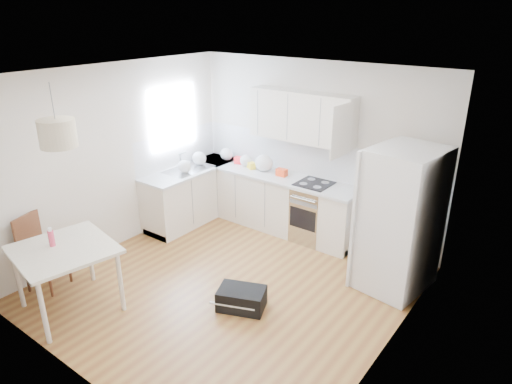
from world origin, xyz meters
TOP-DOWN VIEW (x-y plane):
  - floor at (0.00, 0.00)m, footprint 4.20×4.20m
  - ceiling at (0.00, 0.00)m, footprint 4.20×4.20m
  - wall_back at (0.00, 2.10)m, footprint 4.20×0.00m
  - wall_left at (-2.10, 0.00)m, footprint 0.00×4.20m
  - wall_right at (2.10, 0.00)m, footprint 0.00×4.20m
  - window_glassblock at (-2.09, 1.15)m, footprint 0.02×1.00m
  - cabinets_back at (-0.60, 1.80)m, footprint 3.00×0.60m
  - cabinets_left at (-1.80, 1.20)m, footprint 0.60×1.80m
  - counter_back at (-0.60, 1.80)m, footprint 3.02×0.64m
  - counter_left at (-1.80, 1.20)m, footprint 0.64×1.82m
  - backsplash_back at (-0.60, 2.09)m, footprint 3.00×0.01m
  - backsplash_left at (-2.09, 1.20)m, footprint 0.01×1.80m
  - upper_cabinets at (-0.15, 1.94)m, footprint 1.70×0.32m
  - range_oven at (0.20, 1.80)m, footprint 0.50×0.61m
  - sink at (-1.80, 1.15)m, footprint 0.50×0.80m
  - refrigerator at (1.72, 1.33)m, footprint 1.00×1.04m
  - dining_table at (-1.19, -1.50)m, footprint 1.23×1.23m
  - dining_chair at (-1.85, -1.41)m, footprint 0.53×0.53m
  - drink_bottle at (-1.34, -1.54)m, footprint 0.08×0.08m
  - gym_bag at (0.44, -0.27)m, footprint 0.65×0.55m
  - pendant_lamp at (-1.05, -1.42)m, footprint 0.48×0.48m
  - grocery_bag_a at (-1.62, 1.91)m, footprint 0.23×0.20m
  - grocery_bag_b at (-1.13, 1.84)m, footprint 0.22×0.19m
  - grocery_bag_c at (-0.76, 1.82)m, footprint 0.30×0.26m
  - grocery_bag_d at (-1.82, 1.43)m, footprint 0.25×0.21m
  - grocery_bag_e at (-1.73, 0.99)m, footprint 0.23×0.20m
  - snack_orange at (-0.39, 1.80)m, footprint 0.17×0.11m
  - snack_yellow at (-1.00, 1.80)m, footprint 0.18×0.16m
  - snack_red at (-1.31, 1.89)m, footprint 0.19×0.14m

SIDE VIEW (x-z plane):
  - floor at x=0.00m, z-range 0.00..0.00m
  - gym_bag at x=0.44m, z-range 0.00..0.26m
  - cabinets_back at x=-0.60m, z-range 0.00..0.88m
  - cabinets_left at x=-1.80m, z-range 0.00..0.88m
  - range_oven at x=0.20m, z-range 0.00..0.88m
  - dining_chair at x=-1.85m, z-range 0.00..0.99m
  - dining_table at x=-1.19m, z-range 0.32..1.14m
  - counter_back at x=-0.60m, z-range 0.88..0.92m
  - counter_left at x=-1.80m, z-range 0.88..0.92m
  - sink at x=-1.80m, z-range 0.84..0.99m
  - refrigerator at x=1.72m, z-range 0.00..1.85m
  - drink_bottle at x=-1.34m, z-range 0.82..1.06m
  - snack_yellow at x=-1.00m, z-range 0.92..1.03m
  - snack_red at x=-1.31m, z-range 0.92..1.04m
  - snack_orange at x=-0.39m, z-range 0.92..1.04m
  - grocery_bag_b at x=-1.13m, z-range 0.92..1.12m
  - grocery_bag_e at x=-1.73m, z-range 0.92..1.13m
  - grocery_bag_a at x=-1.62m, z-range 0.92..1.13m
  - grocery_bag_d at x=-1.82m, z-range 0.92..1.15m
  - grocery_bag_c at x=-0.76m, z-range 0.92..1.19m
  - backsplash_back at x=-0.60m, z-range 0.92..1.50m
  - backsplash_left at x=-2.09m, z-range 0.92..1.50m
  - wall_back at x=0.00m, z-range -0.75..3.45m
  - wall_left at x=-2.10m, z-range -0.75..3.45m
  - wall_right at x=2.10m, z-range -0.75..3.45m
  - window_glassblock at x=-2.09m, z-range 1.25..2.25m
  - upper_cabinets at x=-0.15m, z-range 1.50..2.25m
  - pendant_lamp at x=-1.05m, z-range 2.03..2.33m
  - ceiling at x=0.00m, z-range 2.70..2.70m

